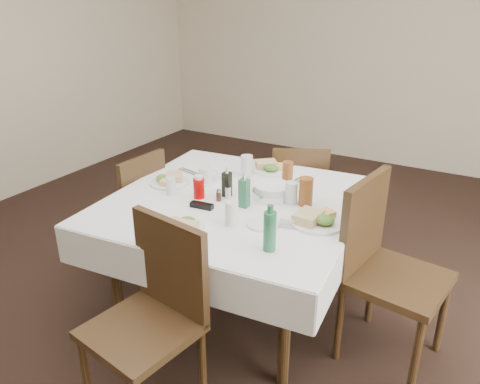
{
  "coord_description": "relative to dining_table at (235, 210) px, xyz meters",
  "views": [
    {
      "loc": [
        1.22,
        -2.09,
        1.93
      ],
      "look_at": [
        -0.09,
        0.19,
        0.8
      ],
      "focal_mm": 35.0,
      "sensor_mm": 36.0,
      "label": 1
    }
  ],
  "objects": [
    {
      "name": "chair_north",
      "position": [
        0.06,
        0.86,
        -0.19
      ],
      "size": [
        0.55,
        0.55,
        0.88
      ],
      "color": "#331C0C",
      "rests_on": "ground"
    },
    {
      "name": "water_w",
      "position": [
        -0.39,
        -0.13,
        0.13
      ],
      "size": [
        0.06,
        0.06,
        0.11
      ],
      "color": "silver",
      "rests_on": "dining_table"
    },
    {
      "name": "meal_west",
      "position": [
        -0.51,
        0.01,
        0.09
      ],
      "size": [
        0.26,
        0.26,
        0.06
      ],
      "color": "white",
      "rests_on": "dining_table"
    },
    {
      "name": "bread_basket",
      "position": [
        0.18,
        0.14,
        0.11
      ],
      "size": [
        0.25,
        0.25,
        0.08
      ],
      "color": "silver",
      "rests_on": "dining_table"
    },
    {
      "name": "room_shell",
      "position": [
        0.11,
        -0.16,
        1.02
      ],
      "size": [
        6.04,
        7.04,
        2.8
      ],
      "color": "beige",
      "rests_on": "ground"
    },
    {
      "name": "cutlery_s",
      "position": [
        -0.25,
        -0.51,
        0.08
      ],
      "size": [
        0.09,
        0.17,
        0.01
      ],
      "color": "silver",
      "rests_on": "dining_table"
    },
    {
      "name": "meal_east",
      "position": [
        0.55,
        -0.06,
        0.1
      ],
      "size": [
        0.3,
        0.3,
        0.07
      ],
      "color": "white",
      "rests_on": "dining_table"
    },
    {
      "name": "cutlery_w",
      "position": [
        -0.52,
        0.24,
        0.08
      ],
      "size": [
        0.19,
        0.09,
        0.01
      ],
      "color": "silver",
      "rests_on": "dining_table"
    },
    {
      "name": "chair_south",
      "position": [
        0.07,
        -0.87,
        -0.14
      ],
      "size": [
        0.53,
        0.53,
        0.97
      ],
      "color": "#331C0C",
      "rests_on": "ground"
    },
    {
      "name": "chair_east",
      "position": [
        0.9,
        0.03,
        -0.1
      ],
      "size": [
        0.56,
        0.56,
        1.04
      ],
      "color": "#331C0C",
      "rests_on": "ground"
    },
    {
      "name": "pepper_shaker",
      "position": [
        -0.07,
        -0.07,
        0.11
      ],
      "size": [
        0.03,
        0.03,
        0.07
      ],
      "color": "#422A1C",
      "rests_on": "dining_table"
    },
    {
      "name": "dining_table",
      "position": [
        0.0,
        0.0,
        0.0
      ],
      "size": [
        1.59,
        1.59,
        0.76
      ],
      "color": "#331C0C",
      "rests_on": "ground"
    },
    {
      "name": "cutlery_n",
      "position": [
        0.22,
        0.46,
        0.08
      ],
      "size": [
        0.06,
        0.18,
        0.01
      ],
      "color": "silver",
      "rests_on": "dining_table"
    },
    {
      "name": "meal_south",
      "position": [
        -0.04,
        -0.48,
        0.09
      ],
      "size": [
        0.25,
        0.25,
        0.05
      ],
      "color": "white",
      "rests_on": "dining_table"
    },
    {
      "name": "meal_north",
      "position": [
        -0.03,
        0.55,
        0.1
      ],
      "size": [
        0.28,
        0.28,
        0.06
      ],
      "color": "white",
      "rests_on": "dining_table"
    },
    {
      "name": "side_plate_a",
      "position": [
        -0.22,
        0.31,
        0.08
      ],
      "size": [
        0.16,
        0.16,
        0.01
      ],
      "color": "white",
      "rests_on": "dining_table"
    },
    {
      "name": "water_n",
      "position": [
        -0.13,
        0.37,
        0.15
      ],
      "size": [
        0.08,
        0.08,
        0.15
      ],
      "color": "silver",
      "rests_on": "dining_table"
    },
    {
      "name": "iced_tea_b",
      "position": [
        0.41,
        0.13,
        0.16
      ],
      "size": [
        0.08,
        0.08,
        0.17
      ],
      "color": "brown",
      "rests_on": "dining_table"
    },
    {
      "name": "oil_cruet_green",
      "position": [
        0.1,
        -0.07,
        0.17
      ],
      "size": [
        0.05,
        0.05,
        0.22
      ],
      "color": "#266844",
      "rests_on": "dining_table"
    },
    {
      "name": "water_e",
      "position": [
        0.32,
        0.11,
        0.14
      ],
      "size": [
        0.07,
        0.07,
        0.14
      ],
      "color": "silver",
      "rests_on": "dining_table"
    },
    {
      "name": "salt_shaker",
      "position": [
        -0.04,
        -0.02,
        0.11
      ],
      "size": [
        0.03,
        0.03,
        0.08
      ],
      "color": "white",
      "rests_on": "dining_table"
    },
    {
      "name": "green_bottle",
      "position": [
        0.45,
        -0.45,
        0.18
      ],
      "size": [
        0.06,
        0.06,
        0.24
      ],
      "color": "#266844",
      "rests_on": "dining_table"
    },
    {
      "name": "coffee_mug",
      "position": [
        -0.3,
        0.13,
        0.12
      ],
      "size": [
        0.15,
        0.15,
        0.11
      ],
      "color": "white",
      "rests_on": "dining_table"
    },
    {
      "name": "sunglasses",
      "position": [
        -0.11,
        -0.21,
        0.09
      ],
      "size": [
        0.14,
        0.06,
        0.03
      ],
      "color": "black",
      "rests_on": "dining_table"
    },
    {
      "name": "ketchup_bottle",
      "position": [
        -0.2,
        -0.09,
        0.14
      ],
      "size": [
        0.07,
        0.07,
        0.15
      ],
      "color": "#A10200",
      "rests_on": "dining_table"
    },
    {
      "name": "iced_tea_a",
      "position": [
        0.17,
        0.39,
        0.15
      ],
      "size": [
        0.07,
        0.07,
        0.15
      ],
      "color": "brown",
      "rests_on": "dining_table"
    },
    {
      "name": "ground_plane",
      "position": [
        0.11,
        -0.16,
        -0.69
      ],
      "size": [
        7.0,
        7.0,
        0.0
      ],
      "primitive_type": "plane",
      "color": "black"
    },
    {
      "name": "chair_west",
      "position": [
        -0.86,
        0.03,
        -0.18
      ],
      "size": [
        0.45,
        0.45,
        0.9
      ],
      "color": "#331C0C",
      "rests_on": "ground"
    },
    {
      "name": "side_plate_b",
      "position": [
        0.3,
        -0.22,
        0.08
      ],
      "size": [
        0.18,
        0.18,
        0.01
      ],
      "color": "white",
      "rests_on": "dining_table"
    },
    {
      "name": "cutlery_e",
      "position": [
        0.48,
        -0.18,
        0.08
      ],
      "size": [
        0.21,
        0.09,
        0.01
      ],
      "color": "silver",
      "rests_on": "dining_table"
    },
    {
      "name": "oil_cruet_dark",
      "position": [
        -0.07,
        0.01,
        0.16
      ],
      "size": [
        0.05,
        0.05,
        0.2
      ],
      "color": "black",
      "rests_on": "dining_table"
    },
    {
      "name": "water_s",
      "position": [
        0.16,
        -0.3,
        0.14
      ],
      "size": [
        0.07,
        0.07,
        0.14
      ],
      "color": "silver",
      "rests_on": "dining_table"
    },
    {
      "name": "sugar_caddy",
      "position": [
        0.42,
        -0.15,
        0.09
      ],
      "size": [
        0.09,
        0.06,
        0.04
      ],
      "color": "white",
      "rests_on": "dining_table"
    }
  ]
}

